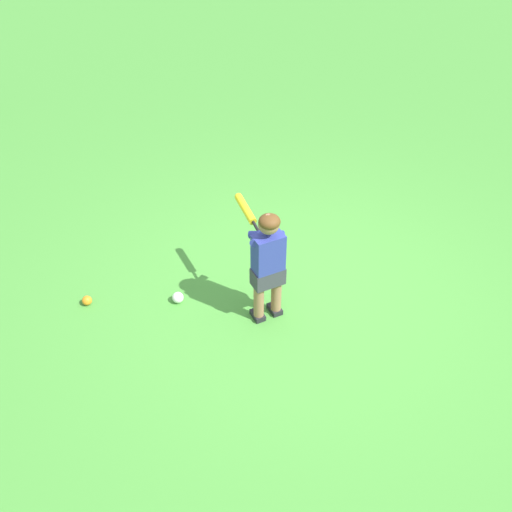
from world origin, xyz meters
The scene contains 4 objects.
ground_plane centered at (0.00, 0.00, 0.00)m, with size 40.00×40.00×0.00m, color #479338.
child_batter centered at (-0.39, -0.13, 0.65)m, with size 0.32×0.78×1.08m.
play_ball_far_left centered at (-1.87, 0.52, 0.04)m, with size 0.09×0.09×0.09m, color orange.
play_ball_far_right centered at (-1.09, 0.27, 0.05)m, with size 0.10×0.10×0.10m, color white.
Camera 1 is at (-1.67, -3.51, 3.55)m, focal length 39.76 mm.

